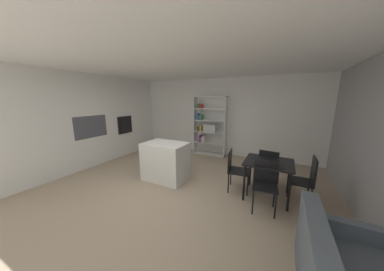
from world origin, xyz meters
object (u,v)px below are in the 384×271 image
Objects in this scene: built_in_oven at (125,125)px; dining_table at (268,166)px; kitchen_island at (166,161)px; dining_chair_island_side at (235,167)px; dining_chair_window_side at (307,177)px; dining_chair_far at (269,165)px; dining_chair_near at (265,181)px; open_bookshelf at (208,127)px.

dining_table is at bearing -8.62° from built_in_oven.
dining_table is (2.34, 0.27, 0.21)m from kitchen_island.
dining_chair_island_side is 0.93× the size of dining_chair_window_side.
dining_chair_far reaches higher than dining_chair_island_side.
built_in_oven is 0.66× the size of dining_chair_near.
dining_chair_near is 0.82m from dining_chair_window_side.
dining_table is 1.01× the size of dining_chair_near.
dining_chair_window_side reaches higher than dining_chair_near.
kitchen_island is at bearing -85.93° from dining_chair_window_side.
built_in_oven is 0.65× the size of dining_table.
dining_chair_window_side is at bearing -7.55° from built_in_oven.
dining_chair_window_side is (1.35, 0.01, 0.03)m from dining_chair_island_side.
kitchen_island is 2.34m from dining_chair_near.
dining_chair_window_side is (5.44, -0.72, -0.54)m from built_in_oven.
dining_chair_far reaches higher than dining_table.
dining_chair_near is at bearing -4.34° from kitchen_island.
dining_chair_far is at bearing -3.39° from built_in_oven.
open_bookshelf is at bearing 27.55° from dining_chair_island_side.
built_in_oven is at bearing 171.38° from dining_table.
kitchen_island is 2.47m from open_bookshelf.
dining_chair_window_side is (0.68, 0.45, 0.02)m from dining_chair_near.
open_bookshelf is at bearing 28.77° from built_in_oven.
dining_table is 0.68m from dining_chair_window_side.
dining_chair_window_side is (0.67, 0.00, -0.11)m from dining_table.
dining_chair_far is (4.75, -0.28, -0.57)m from built_in_oven.
dining_chair_island_side is (1.67, 0.25, 0.06)m from kitchen_island.
kitchen_island is 1.17× the size of dining_chair_near.
built_in_oven is at bearing 159.84° from dining_chair_near.
dining_chair_island_side is 1.35m from dining_chair_window_side.
built_in_oven reaches higher than dining_table.
dining_chair_near is at bearing -130.56° from dining_chair_island_side.
dining_chair_island_side is 0.80m from dining_chair_far.
dining_chair_near reaches higher than dining_table.
kitchen_island reaches higher than dining_chair_near.
dining_table is at bearing 98.72° from dining_chair_far.
dining_chair_window_side is (2.86, -2.14, -0.46)m from open_bookshelf.
dining_chair_island_side is (4.09, -0.74, -0.57)m from built_in_oven.
dining_chair_window_side reaches higher than kitchen_island.
built_in_oven is 0.67× the size of dining_chair_island_side.
dining_chair_near is at bearing 97.27° from dining_chair_far.
dining_chair_far is at bearing -123.71° from dining_chair_window_side.
dining_chair_window_side reaches higher than dining_chair_island_side.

